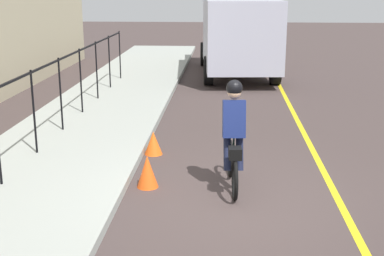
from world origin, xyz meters
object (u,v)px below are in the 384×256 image
cyclist_lead (233,136)px  traffic_cone_far (153,143)px  box_truck_background (237,33)px  traffic_cone_near (147,171)px

cyclist_lead → traffic_cone_far: 2.44m
cyclist_lead → box_truck_background: (11.27, -0.26, 0.64)m
cyclist_lead → traffic_cone_near: 1.55m
traffic_cone_near → traffic_cone_far: 1.76m
traffic_cone_far → traffic_cone_near: bearing=-175.5°
cyclist_lead → traffic_cone_far: size_ratio=3.90×
cyclist_lead → traffic_cone_near: (0.00, 1.42, -0.64)m
box_truck_background → traffic_cone_far: bearing=165.0°
cyclist_lead → traffic_cone_near: size_ratio=3.32×
cyclist_lead → box_truck_background: size_ratio=0.27×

